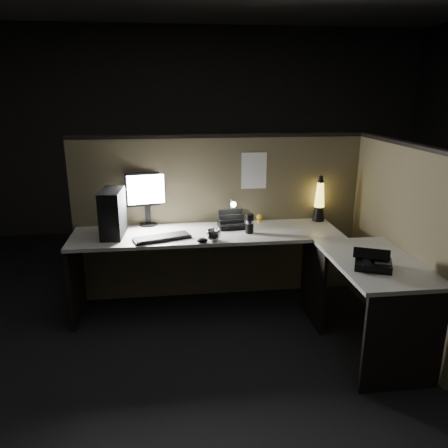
{
  "coord_description": "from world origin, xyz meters",
  "views": [
    {
      "loc": [
        -0.45,
        -2.96,
        1.9
      ],
      "look_at": [
        -0.03,
        0.35,
        0.88
      ],
      "focal_mm": 35.0,
      "sensor_mm": 36.0,
      "label": 1
    }
  ],
  "objects": [
    {
      "name": "steel_mug",
      "position": [
        -0.12,
        0.37,
        0.78
      ],
      "size": [
        0.13,
        0.13,
        0.09
      ],
      "primitive_type": "imported",
      "rotation": [
        0.0,
        0.0,
        -0.16
      ],
      "color": "silver",
      "rests_on": "desk"
    },
    {
      "name": "keyboard",
      "position": [
        -0.53,
        0.46,
        0.74
      ],
      "size": [
        0.49,
        0.29,
        0.02
      ],
      "primitive_type": "cube",
      "rotation": [
        0.0,
        0.0,
        0.32
      ],
      "color": "black",
      "rests_on": "desk"
    },
    {
      "name": "partition_back",
      "position": [
        0.0,
        0.93,
        0.75
      ],
      "size": [
        2.66,
        0.06,
        1.5
      ],
      "primitive_type": "cube",
      "color": "brown",
      "rests_on": "ground"
    },
    {
      "name": "clip_lamp",
      "position": [
        0.09,
        0.74,
        0.87
      ],
      "size": [
        0.05,
        0.19,
        0.24
      ],
      "color": "silver",
      "rests_on": "desk"
    },
    {
      "name": "room_shell",
      "position": [
        0.0,
        0.0,
        1.62
      ],
      "size": [
        6.0,
        6.0,
        6.0
      ],
      "color": "silver",
      "rests_on": "ground"
    },
    {
      "name": "figurine",
      "position": [
        0.36,
        0.84,
        0.78
      ],
      "size": [
        0.06,
        0.06,
        0.06
      ],
      "primitive_type": "sphere",
      "color": "gold",
      "rests_on": "desk"
    },
    {
      "name": "monitor",
      "position": [
        -0.66,
        0.89,
        1.02
      ],
      "size": [
        0.37,
        0.16,
        0.48
      ],
      "rotation": [
        0.0,
        0.0,
        0.17
      ],
      "color": "black",
      "rests_on": "desk"
    },
    {
      "name": "lava_lamp",
      "position": [
        0.92,
        0.83,
        0.91
      ],
      "size": [
        0.11,
        0.11,
        0.42
      ],
      "color": "black",
      "rests_on": "desk"
    },
    {
      "name": "desk",
      "position": [
        0.18,
        0.25,
        0.58
      ],
      "size": [
        2.6,
        1.6,
        0.73
      ],
      "color": "beige",
      "rests_on": "ground"
    },
    {
      "name": "pc_tower",
      "position": [
        -0.93,
        0.61,
        0.92
      ],
      "size": [
        0.19,
        0.38,
        0.39
      ],
      "primitive_type": "cube",
      "rotation": [
        0.0,
        0.0,
        -0.07
      ],
      "color": "black",
      "rests_on": "desk"
    },
    {
      "name": "pinned_paper",
      "position": [
        0.31,
        0.9,
        1.2
      ],
      "size": [
        0.23,
        0.0,
        0.33
      ],
      "primitive_type": "cube",
      "color": "white",
      "rests_on": "partition_back"
    },
    {
      "name": "desk_phone",
      "position": [
        0.91,
        -0.32,
        0.78
      ],
      "size": [
        0.3,
        0.3,
        0.14
      ],
      "rotation": [
        0.0,
        0.0,
        -0.43
      ],
      "color": "black",
      "rests_on": "desk"
    },
    {
      "name": "floor",
      "position": [
        0.0,
        0.0,
        0.0
      ],
      "size": [
        6.0,
        6.0,
        0.0
      ],
      "primitive_type": "plane",
      "color": "black",
      "rests_on": "ground"
    },
    {
      "name": "partition_right",
      "position": [
        1.33,
        0.1,
        0.75
      ],
      "size": [
        0.06,
        1.66,
        1.5
      ],
      "primitive_type": "cube",
      "color": "brown",
      "rests_on": "ground"
    },
    {
      "name": "mouse",
      "position": [
        -0.21,
        0.34,
        0.75
      ],
      "size": [
        0.1,
        0.08,
        0.04
      ],
      "primitive_type": "ellipsoid",
      "rotation": [
        0.0,
        0.0,
        -0.1
      ],
      "color": "black",
      "rests_on": "desk"
    },
    {
      "name": "organizer",
      "position": [
        0.08,
        0.72,
        0.77
      ],
      "size": [
        0.24,
        0.22,
        0.17
      ],
      "rotation": [
        0.0,
        0.0,
        0.09
      ],
      "color": "black",
      "rests_on": "desk"
    },
    {
      "name": "travel_mug",
      "position": [
        0.21,
        0.54,
        0.81
      ],
      "size": [
        0.07,
        0.07,
        0.17
      ],
      "primitive_type": "cylinder",
      "color": "black",
      "rests_on": "desk"
    }
  ]
}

